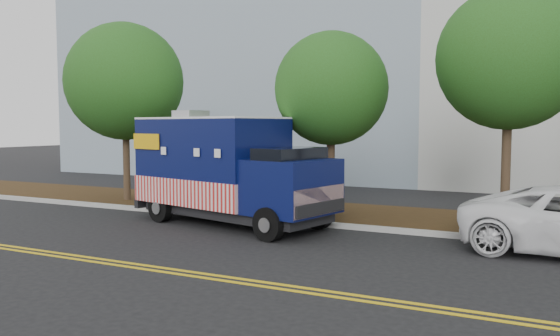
% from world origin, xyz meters
% --- Properties ---
extents(ground, '(120.00, 120.00, 0.00)m').
position_xyz_m(ground, '(0.00, 0.00, 0.00)').
color(ground, black).
rests_on(ground, ground).
extents(curb, '(120.00, 0.18, 0.15)m').
position_xyz_m(curb, '(0.00, 1.40, 0.07)').
color(curb, '#9E9E99').
rests_on(curb, ground).
extents(mulch_strip, '(120.00, 4.00, 0.15)m').
position_xyz_m(mulch_strip, '(0.00, 3.50, 0.07)').
color(mulch_strip, black).
rests_on(mulch_strip, ground).
extents(centerline_near, '(120.00, 0.10, 0.01)m').
position_xyz_m(centerline_near, '(0.00, -4.45, 0.01)').
color(centerline_near, gold).
rests_on(centerline_near, ground).
extents(centerline_far, '(120.00, 0.10, 0.01)m').
position_xyz_m(centerline_far, '(0.00, -4.70, 0.01)').
color(centerline_far, gold).
rests_on(centerline_far, ground).
extents(tree_a, '(4.42, 4.42, 6.85)m').
position_xyz_m(tree_a, '(-7.11, 2.64, 4.64)').
color(tree_a, '#38281C').
rests_on(tree_a, ground).
extents(tree_b, '(3.55, 3.55, 5.92)m').
position_xyz_m(tree_b, '(1.19, 2.68, 4.13)').
color(tree_b, '#38281C').
rests_on(tree_b, ground).
extents(tree_c, '(4.05, 4.05, 6.91)m').
position_xyz_m(tree_c, '(6.28, 3.34, 4.87)').
color(tree_c, '#38281C').
rests_on(tree_c, ground).
extents(sign_post, '(0.06, 0.06, 2.40)m').
position_xyz_m(sign_post, '(-3.83, 1.97, 1.20)').
color(sign_post, '#473828').
rests_on(sign_post, ground).
extents(food_truck, '(6.94, 3.89, 3.46)m').
position_xyz_m(food_truck, '(-1.45, 0.60, 1.57)').
color(food_truck, black).
rests_on(food_truck, ground).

